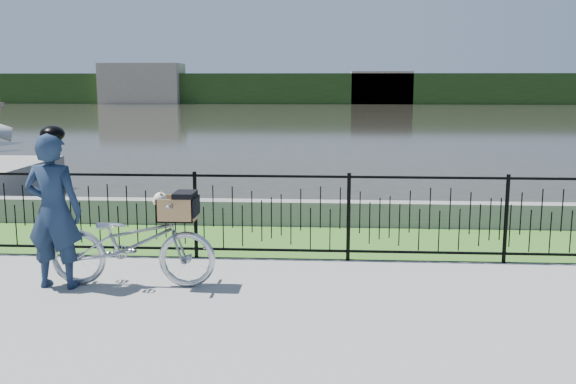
{
  "coord_description": "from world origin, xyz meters",
  "views": [
    {
      "loc": [
        0.72,
        -6.53,
        2.32
      ],
      "look_at": [
        0.25,
        1.0,
        1.0
      ],
      "focal_mm": 40.0,
      "sensor_mm": 36.0,
      "label": 1
    }
  ],
  "objects": [
    {
      "name": "ground",
      "position": [
        0.0,
        0.0,
        0.0
      ],
      "size": [
        120.0,
        120.0,
        0.0
      ],
      "primitive_type": "plane",
      "color": "gray",
      "rests_on": "ground"
    },
    {
      "name": "grass_strip",
      "position": [
        0.0,
        2.6,
        0.0
      ],
      "size": [
        60.0,
        2.0,
        0.01
      ],
      "primitive_type": "cube",
      "color": "#376A21",
      "rests_on": "ground"
    },
    {
      "name": "water",
      "position": [
        0.0,
        33.0,
        0.0
      ],
      "size": [
        120.0,
        120.0,
        0.0
      ],
      "primitive_type": "plane",
      "color": "black",
      "rests_on": "ground"
    },
    {
      "name": "quay_wall",
      "position": [
        0.0,
        3.6,
        0.2
      ],
      "size": [
        60.0,
        0.3,
        0.4
      ],
      "primitive_type": "cube",
      "color": "slate",
      "rests_on": "ground"
    },
    {
      "name": "fence",
      "position": [
        0.0,
        1.6,
        0.58
      ],
      "size": [
        14.0,
        0.06,
        1.15
      ],
      "primitive_type": null,
      "color": "black",
      "rests_on": "ground"
    },
    {
      "name": "far_treeline",
      "position": [
        0.0,
        60.0,
        1.5
      ],
      "size": [
        120.0,
        6.0,
        3.0
      ],
      "primitive_type": "cube",
      "color": "#26441A",
      "rests_on": "ground"
    },
    {
      "name": "far_building_left",
      "position": [
        -18.0,
        58.0,
        2.0
      ],
      "size": [
        8.0,
        4.0,
        4.0
      ],
      "primitive_type": "cube",
      "color": "#9F9280",
      "rests_on": "ground"
    },
    {
      "name": "far_building_right",
      "position": [
        6.0,
        58.5,
        1.6
      ],
      "size": [
        6.0,
        3.0,
        3.2
      ],
      "primitive_type": "cube",
      "color": "#9F9280",
      "rests_on": "ground"
    },
    {
      "name": "bicycle_rig",
      "position": [
        -1.47,
        0.4,
        0.51
      ],
      "size": [
        1.9,
        0.66,
        1.11
      ],
      "color": "#B0B5BC",
      "rests_on": "ground"
    },
    {
      "name": "cyclist",
      "position": [
        -2.32,
        0.29,
        0.9
      ],
      "size": [
        0.66,
        0.45,
        1.83
      ],
      "color": "#16253E",
      "rests_on": "ground"
    }
  ]
}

